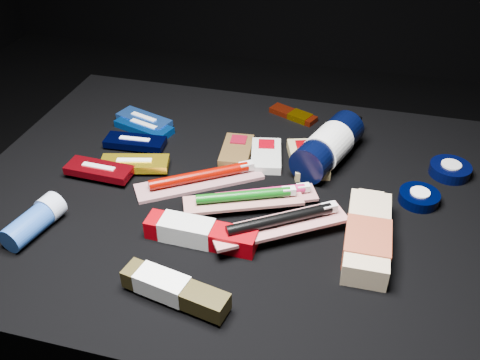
% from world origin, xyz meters
% --- Properties ---
extents(ground, '(3.00, 3.00, 0.00)m').
position_xyz_m(ground, '(0.00, 0.00, 0.00)').
color(ground, black).
rests_on(ground, ground).
extents(cloth_table, '(0.98, 0.78, 0.40)m').
position_xyz_m(cloth_table, '(0.00, 0.00, 0.20)').
color(cloth_table, black).
rests_on(cloth_table, ground).
extents(luna_bar_0, '(0.14, 0.09, 0.02)m').
position_xyz_m(luna_bar_0, '(-0.24, 0.16, 0.41)').
color(luna_bar_0, '#083F9F').
rests_on(luna_bar_0, cloth_table).
extents(luna_bar_1, '(0.13, 0.08, 0.02)m').
position_xyz_m(luna_bar_1, '(-0.25, 0.19, 0.41)').
color(luna_bar_1, blue).
rests_on(luna_bar_1, cloth_table).
extents(luna_bar_2, '(0.13, 0.06, 0.02)m').
position_xyz_m(luna_bar_2, '(-0.23, 0.09, 0.41)').
color(luna_bar_2, black).
rests_on(luna_bar_2, cloth_table).
extents(luna_bar_3, '(0.14, 0.08, 0.02)m').
position_xyz_m(luna_bar_3, '(-0.20, 0.02, 0.42)').
color(luna_bar_3, gold).
rests_on(luna_bar_3, cloth_table).
extents(luna_bar_4, '(0.13, 0.05, 0.02)m').
position_xyz_m(luna_bar_4, '(-0.25, -0.02, 0.42)').
color(luna_bar_4, maroon).
rests_on(luna_bar_4, cloth_table).
extents(clif_bar_0, '(0.07, 0.11, 0.02)m').
position_xyz_m(clif_bar_0, '(-0.02, 0.13, 0.41)').
color(clif_bar_0, '#4F371A').
rests_on(clif_bar_0, cloth_table).
extents(clif_bar_1, '(0.08, 0.12, 0.02)m').
position_xyz_m(clif_bar_1, '(0.04, 0.12, 0.41)').
color(clif_bar_1, silver).
rests_on(clif_bar_1, cloth_table).
extents(clif_bar_2, '(0.10, 0.14, 0.02)m').
position_xyz_m(clif_bar_2, '(0.12, 0.13, 0.41)').
color(clif_bar_2, tan).
rests_on(clif_bar_2, cloth_table).
extents(power_bar, '(0.12, 0.08, 0.01)m').
position_xyz_m(power_bar, '(0.07, 0.30, 0.41)').
color(power_bar, maroon).
rests_on(power_bar, cloth_table).
extents(lotion_bottle, '(0.13, 0.24, 0.08)m').
position_xyz_m(lotion_bottle, '(0.16, 0.14, 0.44)').
color(lotion_bottle, black).
rests_on(lotion_bottle, cloth_table).
extents(cream_tin_upper, '(0.08, 0.08, 0.02)m').
position_xyz_m(cream_tin_upper, '(0.40, 0.16, 0.41)').
color(cream_tin_upper, black).
rests_on(cream_tin_upper, cloth_table).
extents(cream_tin_lower, '(0.07, 0.07, 0.02)m').
position_xyz_m(cream_tin_lower, '(0.34, 0.06, 0.41)').
color(cream_tin_lower, black).
rests_on(cream_tin_lower, cloth_table).
extents(bodywash_bottle, '(0.07, 0.21, 0.04)m').
position_xyz_m(bodywash_bottle, '(0.25, -0.09, 0.42)').
color(bodywash_bottle, beige).
rests_on(bodywash_bottle, cloth_table).
extents(deodorant_stick, '(0.07, 0.12, 0.05)m').
position_xyz_m(deodorant_stick, '(-0.29, -0.19, 0.42)').
color(deodorant_stick, '#224A9A').
rests_on(deodorant_stick, cloth_table).
extents(toothbrush_pack_0, '(0.23, 0.18, 0.03)m').
position_xyz_m(toothbrush_pack_0, '(-0.06, 0.01, 0.41)').
color(toothbrush_pack_0, beige).
rests_on(toothbrush_pack_0, cloth_table).
extents(toothbrush_pack_1, '(0.21, 0.13, 0.02)m').
position_xyz_m(toothbrush_pack_1, '(0.06, -0.02, 0.42)').
color(toothbrush_pack_1, silver).
rests_on(toothbrush_pack_1, cloth_table).
extents(toothbrush_pack_2, '(0.21, 0.13, 0.02)m').
position_xyz_m(toothbrush_pack_2, '(0.04, -0.04, 0.42)').
color(toothbrush_pack_2, beige).
rests_on(toothbrush_pack_2, cloth_table).
extents(toothbrush_pack_3, '(0.22, 0.17, 0.03)m').
position_xyz_m(toothbrush_pack_3, '(0.11, -0.10, 0.43)').
color(toothbrush_pack_3, silver).
rests_on(toothbrush_pack_3, cloth_table).
extents(toothpaste_carton_red, '(0.19, 0.05, 0.04)m').
position_xyz_m(toothpaste_carton_red, '(-0.02, -0.15, 0.42)').
color(toothpaste_carton_red, '#830006').
rests_on(toothpaste_carton_red, cloth_table).
extents(toothpaste_carton_green, '(0.17, 0.07, 0.03)m').
position_xyz_m(toothpaste_carton_green, '(-0.01, -0.27, 0.42)').
color(toothpaste_carton_green, '#332B11').
rests_on(toothpaste_carton_green, cloth_table).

